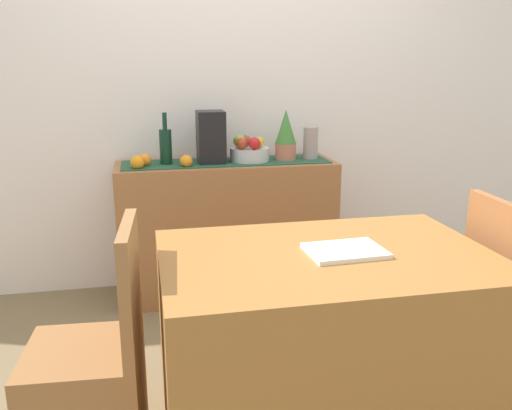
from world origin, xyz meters
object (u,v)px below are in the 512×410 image
sideboard_console (227,229)px  wine_bottle (166,146)px  dining_table (324,343)px  ceramic_vase (311,143)px  potted_plant (286,135)px  chair_near_window (91,394)px  coffee_maker (211,137)px  fruit_bowl (250,154)px  open_book (345,251)px

sideboard_console → wine_bottle: bearing=180.0°
wine_bottle → dining_table: (0.52, -1.40, -0.58)m
ceramic_vase → potted_plant: (-0.16, 0.00, 0.05)m
sideboard_console → chair_near_window: 1.58m
wine_bottle → chair_near_window: bearing=-104.5°
dining_table → potted_plant: bearing=81.5°
coffee_maker → dining_table: bearing=-79.9°
fruit_bowl → coffee_maker: bearing=180.0°
wine_bottle → coffee_maker: (0.27, 0.00, 0.04)m
fruit_bowl → dining_table: 1.49m
fruit_bowl → coffee_maker: coffee_maker is taller
coffee_maker → sideboard_console: bearing=0.0°
potted_plant → fruit_bowl: bearing=180.0°
wine_bottle → open_book: size_ratio=1.09×
dining_table → wine_bottle: bearing=110.3°
ceramic_vase → fruit_bowl: bearing=180.0°
fruit_bowl → wine_bottle: (-0.50, 0.00, 0.07)m
wine_bottle → open_book: (0.58, -1.41, -0.20)m
chair_near_window → sideboard_console: bearing=62.8°
ceramic_vase → chair_near_window: size_ratio=0.22×
potted_plant → sideboard_console: bearing=180.0°
sideboard_console → coffee_maker: size_ratio=4.25×
potted_plant → chair_near_window: potted_plant is taller
open_book → chair_near_window: bearing=176.5°
sideboard_console → dining_table: sideboard_console is taller
wine_bottle → chair_near_window: wine_bottle is taller
wine_bottle → dining_table: size_ratio=0.25×
dining_table → chair_near_window: size_ratio=1.37×
dining_table → ceramic_vase: bearing=75.2°
fruit_bowl → wine_bottle: bearing=180.0°
potted_plant → dining_table: bearing=-98.5°
fruit_bowl → potted_plant: potted_plant is taller
open_book → fruit_bowl: bearing=90.5°
ceramic_vase → coffee_maker: bearing=180.0°
potted_plant → dining_table: potted_plant is taller
wine_bottle → sideboard_console: bearing=0.0°
coffee_maker → chair_near_window: size_ratio=0.34×
ceramic_vase → dining_table: 1.55m
wine_bottle → chair_near_window: 1.60m
potted_plant → chair_near_window: bearing=-127.9°
sideboard_console → chair_near_window: (-0.72, -1.40, -0.15)m
ceramic_vase → dining_table: (-0.37, -1.40, -0.57)m
sideboard_console → fruit_bowl: size_ratio=5.54×
sideboard_console → coffee_maker: 0.58m
open_book → potted_plant: bearing=81.5°
dining_table → chair_near_window: chair_near_window is taller
coffee_maker → dining_table: 1.55m
sideboard_console → open_book: sideboard_console is taller
open_book → coffee_maker: bearing=99.9°
potted_plant → open_book: 1.44m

